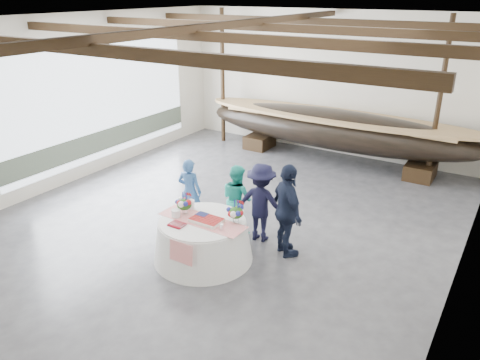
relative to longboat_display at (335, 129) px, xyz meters
The scene contains 14 objects.
floor 5.23m from the longboat_display, 97.22° to the right, with size 10.00×12.00×0.01m, color #3D3D42.
wall_back 1.64m from the longboat_display, 125.04° to the left, with size 10.00×0.02×4.50m, color silver.
wall_left 7.69m from the longboat_display, 138.00° to the right, with size 0.02×12.00×4.50m, color silver.
wall_right 6.80m from the longboat_display, 49.40° to the right, with size 0.02×12.00×4.50m, color silver.
ceiling 6.17m from the longboat_display, 97.22° to the right, with size 10.00×12.00×0.01m, color white.
pavilion_structure 5.19m from the longboat_display, 98.67° to the right, with size 9.80×11.76×4.50m.
open_bay 6.97m from the longboat_display, 143.87° to the right, with size 0.03×7.00×3.20m.
longboat_display is the anchor object (origin of this frame).
banquet_table 6.82m from the longboat_display, 90.67° to the right, with size 1.99×1.99×0.85m.
tabletop_items 6.68m from the longboat_display, 90.69° to the right, with size 1.85×0.99×0.40m.
guest_woman_blue 5.82m from the longboat_display, 102.46° to the right, with size 0.57×0.37×1.56m, color #2A5187.
guest_woman_teal 5.43m from the longboat_display, 91.46° to the right, with size 0.76×0.59×1.56m, color teal.
guest_man_left 5.51m from the longboat_display, 84.71° to the right, with size 1.12×0.64×1.73m, color black.
guest_man_right 5.91m from the longboat_display, 77.68° to the right, with size 1.15×0.48×1.96m, color #141B31.
Camera 1 is at (5.52, -8.25, 5.07)m, focal length 35.00 mm.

